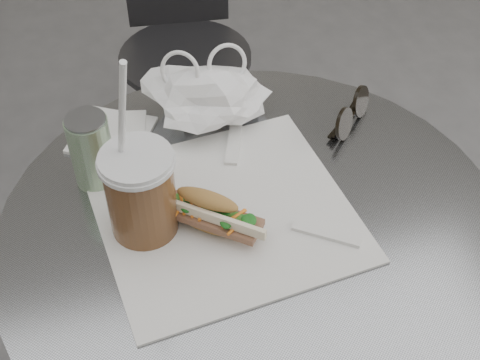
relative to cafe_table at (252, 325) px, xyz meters
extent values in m
cylinder|color=slate|center=(0.00, 0.00, -0.10)|extent=(0.08, 0.08, 0.71)
cylinder|color=slate|center=(0.00, 0.00, 0.26)|extent=(0.76, 0.76, 0.02)
cylinder|color=#2D2D2F|center=(0.06, 0.88, -0.46)|extent=(0.32, 0.32, 0.02)
cylinder|color=#2D2D2F|center=(0.06, 0.88, -0.25)|extent=(0.06, 0.06, 0.43)
cylinder|color=#2D2D2F|center=(0.06, 0.88, -0.04)|extent=(0.36, 0.36, 0.02)
cube|color=white|center=(-0.04, 0.03, 0.28)|extent=(0.40, 0.38, 0.00)
ellipsoid|color=#A66E3F|center=(-0.07, 0.00, 0.29)|extent=(0.19, 0.17, 0.02)
cube|color=brown|center=(-0.07, 0.00, 0.30)|extent=(0.15, 0.13, 0.01)
ellipsoid|color=#A66E3F|center=(-0.07, 0.01, 0.33)|extent=(0.19, 0.17, 0.03)
cylinder|color=brown|center=(-0.16, 0.03, 0.34)|extent=(0.10, 0.10, 0.13)
cylinder|color=silver|center=(-0.16, 0.03, 0.41)|extent=(0.11, 0.11, 0.01)
cylinder|color=white|center=(-0.17, 0.04, 0.46)|extent=(0.04, 0.07, 0.24)
cylinder|color=black|center=(0.20, 0.15, 0.30)|extent=(0.05, 0.05, 0.06)
cylinder|color=black|center=(0.25, 0.20, 0.30)|extent=(0.05, 0.05, 0.06)
cube|color=black|center=(0.22, 0.17, 0.29)|extent=(0.02, 0.02, 0.01)
cube|color=white|center=(-0.18, 0.25, 0.28)|extent=(0.17, 0.17, 0.01)
cube|color=white|center=(-0.18, 0.25, 0.28)|extent=(0.13, 0.13, 0.00)
cylinder|color=#67A15E|center=(-0.21, 0.15, 0.33)|extent=(0.06, 0.06, 0.12)
cylinder|color=slate|center=(-0.21, 0.15, 0.40)|extent=(0.06, 0.06, 0.00)
camera|label=1|loc=(-0.19, -0.62, 1.02)|focal=50.00mm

